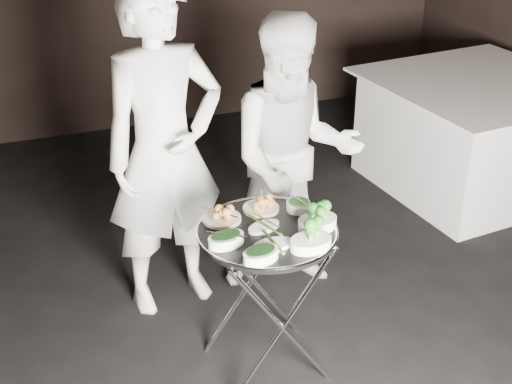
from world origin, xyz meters
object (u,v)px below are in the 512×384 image
object	(u,v)px
waiter_right	(293,158)
dining_table	(475,134)
tray_stand	(267,294)
serving_tray	(267,232)
waiter_left	(165,152)

from	to	relation	value
waiter_right	dining_table	size ratio (longest dim) A/B	1.12
waiter_right	dining_table	xyz separation A→B (m)	(1.82, 0.71, -0.41)
dining_table	tray_stand	bearing A→B (deg)	-148.12
serving_tray	waiter_right	distance (m)	0.81
waiter_right	waiter_left	bearing A→B (deg)	-173.77
tray_stand	waiter_right	size ratio (longest dim) A/B	0.48
tray_stand	waiter_right	distance (m)	0.89
serving_tray	dining_table	world-z (taller)	dining_table
waiter_left	waiter_right	distance (m)	0.74
serving_tray	dining_table	bearing A→B (deg)	31.88
waiter_right	serving_tray	bearing A→B (deg)	-109.54
tray_stand	dining_table	bearing A→B (deg)	31.88
tray_stand	dining_table	distance (m)	2.64
tray_stand	dining_table	xyz separation A→B (m)	(2.25, 1.40, -0.03)
serving_tray	waiter_right	world-z (taller)	waiter_right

